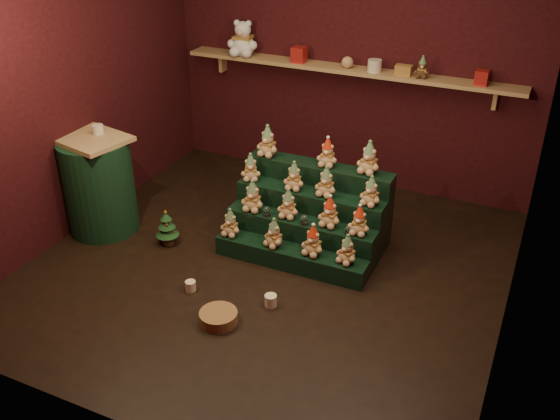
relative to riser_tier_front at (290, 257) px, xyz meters
The scene contains 41 objects.
ground 0.22m from the riser_tier_front, 150.85° to the right, with size 4.00×4.00×0.00m, color black.
back_wall 2.36m from the riser_tier_front, 95.06° to the left, with size 4.00×0.10×2.80m, color black.
front_wall 2.52m from the riser_tier_front, 94.61° to the right, with size 4.00×0.10×2.80m, color black.
left_wall 2.58m from the riser_tier_front, behind, with size 0.10×4.00×2.80m, color black.
right_wall 2.29m from the riser_tier_front, ahead, with size 0.10×4.00×2.80m, color black.
back_shelf 2.15m from the riser_tier_front, 95.56° to the left, with size 3.60×0.26×0.24m.
riser_tier_front is the anchor object (origin of this frame).
riser_tier_midfront 0.24m from the riser_tier_front, 90.00° to the left, with size 1.40×0.22×0.36m, color black.
riser_tier_midback 0.48m from the riser_tier_front, 90.00° to the left, with size 1.40×0.22×0.54m, color black.
riser_tier_back 0.71m from the riser_tier_front, 90.00° to the left, with size 1.40×0.22×0.72m, color black.
teddy_0 0.63m from the riser_tier_front, behind, with size 0.19×0.17×0.26m, color tan, non-canonical shape.
teddy_1 0.27m from the riser_tier_front, behind, with size 0.19×0.17×0.27m, color tan, non-canonical shape.
teddy_2 0.31m from the riser_tier_front, ahead, with size 0.20×0.18×0.28m, color tan, non-canonical shape.
teddy_3 0.57m from the riser_tier_front, ahead, with size 0.19×0.17×0.26m, color tan, non-canonical shape.
teddy_4 0.66m from the riser_tier_front, 156.56° to the left, with size 0.21×0.19×0.29m, color tan, non-canonical shape.
teddy_5 0.48m from the riser_tier_front, 118.74° to the left, with size 0.19×0.18×0.27m, color tan, non-canonical shape.
teddy_6 0.54m from the riser_tier_front, 40.70° to the left, with size 0.20×0.18×0.28m, color tan, non-canonical shape.
teddy_7 0.71m from the riser_tier_front, 20.87° to the left, with size 0.19×0.17×0.27m, color tan, non-canonical shape.
teddy_8 0.94m from the riser_tier_front, 144.24° to the left, with size 0.18×0.17×0.26m, color tan, non-canonical shape.
teddy_9 0.74m from the riser_tier_front, 110.29° to the left, with size 0.19×0.17×0.26m, color tan, non-canonical shape.
teddy_10 0.75m from the riser_tier_front, 70.76° to the left, with size 0.20×0.18×0.28m, color tan, non-canonical shape.
teddy_11 0.92m from the riser_tier_front, 37.15° to the left, with size 0.19×0.17×0.27m, color tan, non-canonical shape.
teddy_12 1.14m from the riser_tier_front, 129.29° to the left, with size 0.21×0.19×0.30m, color tan, non-canonical shape.
teddy_13 1.01m from the riser_tier_front, 84.06° to the left, with size 0.19×0.17×0.27m, color tan, non-canonical shape.
teddy_14 1.13m from the riser_tier_front, 55.84° to the left, with size 0.21×0.19×0.30m, color tan, non-canonical shape.
snow_globe_a 0.47m from the riser_tier_front, 152.35° to the left, with size 0.07×0.07×0.09m.
snow_globe_b 0.36m from the riser_tier_front, 69.13° to the left, with size 0.07×0.07×0.09m.
snow_globe_c 0.58m from the riser_tier_front, 18.98° to the left, with size 0.06×0.06×0.08m.
side_table 1.98m from the riser_tier_front, behind, with size 0.72×0.67×0.96m.
table_ornament 2.14m from the riser_tier_front, behind, with size 0.10×0.10×0.08m, color beige.
mini_christmas_tree 1.21m from the riser_tier_front, behind, with size 0.22×0.22×0.37m.
mug_left 0.92m from the riser_tier_front, 131.64° to the right, with size 0.09×0.09×0.09m, color beige.
mug_right 0.60m from the riser_tier_front, 81.29° to the right, with size 0.10×0.10×0.10m, color beige.
wicker_basket 0.97m from the riser_tier_front, 101.18° to the right, with size 0.30×0.30×0.09m, color #97643D.
white_bear 2.65m from the riser_tier_front, 127.73° to the left, with size 0.34×0.31×0.48m, color white, non-canonical shape.
brown_bear 2.28m from the riser_tier_front, 70.61° to the left, with size 0.15×0.13×0.21m, color #462A17, non-canonical shape.
gift_tin_red_a 2.30m from the riser_tier_front, 111.55° to the left, with size 0.14×0.14×0.16m, color #B1201B.
gift_tin_cream 2.18m from the riser_tier_front, 85.65° to the left, with size 0.14×0.14×0.12m, color beige.
gift_tin_red_b 2.48m from the riser_tier_front, 56.08° to the left, with size 0.12×0.12×0.14m, color #B1201B.
shelf_plush_ball 2.18m from the riser_tier_front, 95.04° to the left, with size 0.12×0.12×0.12m, color tan.
scarf_gift_box 2.21m from the riser_tier_front, 76.19° to the left, with size 0.16×0.10×0.10m, color #D55D1E.
Camera 1 is at (2.04, -4.15, 3.12)m, focal length 40.00 mm.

